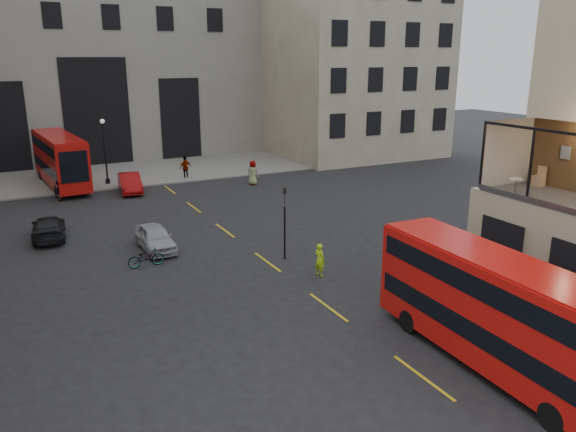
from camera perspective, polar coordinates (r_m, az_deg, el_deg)
name	(u,v)px	position (r m, az deg, el deg)	size (l,w,h in m)	color
ground	(468,363)	(20.87, 17.85, -14.02)	(140.00, 140.00, 0.00)	black
gateway	(84,63)	(60.96, -19.99, 14.37)	(35.00, 10.60, 18.00)	gray
building_right	(342,53)	(62.08, 5.49, 16.17)	(16.60, 18.60, 20.00)	#ADA58B
pavement_far	(100,175)	(51.92, -18.59, 3.96)	(40.00, 12.00, 0.12)	slate
traffic_light_near	(285,214)	(28.42, -0.34, 0.20)	(0.16, 0.20, 3.80)	black
street_lamp_b	(105,156)	(47.61, -18.06, 5.84)	(0.36, 0.36, 5.33)	black
bus_near	(494,306)	(20.00, 20.23, -8.61)	(2.52, 9.79, 3.88)	red
bus_far	(60,158)	(48.26, -22.16, 5.50)	(3.23, 10.58, 4.16)	#AC0F0C
car_a	(155,238)	(31.18, -13.33, -2.17)	(1.59, 3.94, 1.34)	#A3A6AC
car_b	(130,183)	(44.87, -15.76, 3.26)	(1.52, 4.36, 1.44)	#94090A
car_c	(48,228)	(35.06, -23.16, -1.09)	(1.78, 4.39, 1.27)	black
bicycle	(146,258)	(28.90, -14.23, -4.12)	(0.62, 1.79, 0.94)	gray
cyclist	(320,260)	(26.83, 3.23, -4.45)	(0.59, 0.38, 1.61)	#B1ED18
pedestrian_b	(60,191)	(43.57, -22.14, 2.39)	(1.01, 0.58, 1.57)	gray
pedestrian_c	(185,168)	(48.68, -10.38, 4.87)	(1.14, 0.47, 1.94)	gray
pedestrian_d	(253,173)	(45.75, -3.60, 4.41)	(0.96, 0.63, 1.97)	gray
cafe_table_far	(516,184)	(25.07, 22.15, 3.03)	(0.55, 0.55, 0.68)	white
cafe_chair_d	(539,180)	(27.23, 24.11, 3.36)	(0.46, 0.46, 0.87)	tan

